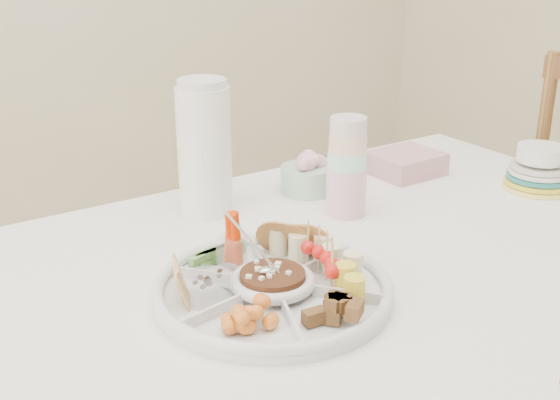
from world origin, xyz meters
TOP-DOWN VIEW (x-y plane):
  - party_tray at (-0.16, -0.03)m, footprint 0.44×0.44m
  - bean_dip at (-0.16, -0.03)m, footprint 0.12×0.12m
  - tortillas at (-0.06, 0.05)m, footprint 0.12×0.12m
  - carrot_cucumber at (-0.19, 0.10)m, footprint 0.12×0.12m
  - pita_raisins at (-0.28, 0.01)m, footprint 0.14×0.14m
  - cherries at (-0.26, -0.12)m, footprint 0.12×0.12m
  - granola_chunks at (-0.14, -0.16)m, footprint 0.11×0.11m
  - banana_tomato at (-0.04, -0.07)m, footprint 0.13×0.13m
  - cup_stack at (0.16, 0.18)m, footprint 0.09×0.09m
  - thermos at (-0.08, 0.35)m, footprint 0.13×0.13m
  - flower_bowl at (0.17, 0.33)m, footprint 0.14×0.14m
  - napkin_stack at (0.44, 0.31)m, footprint 0.16×0.14m
  - plate_stack at (0.62, 0.06)m, footprint 0.17×0.17m

SIDE VIEW (x-z plane):
  - party_tray at x=-0.16m, z-range 0.76..0.80m
  - napkin_stack at x=0.44m, z-range 0.76..0.81m
  - bean_dip at x=-0.16m, z-range 0.77..0.81m
  - cherries at x=-0.26m, z-range 0.77..0.81m
  - granola_chunks at x=-0.14m, z-range 0.77..0.81m
  - tortillas at x=-0.06m, z-range 0.77..0.83m
  - pita_raisins at x=-0.28m, z-range 0.77..0.83m
  - flower_bowl at x=0.17m, z-range 0.76..0.85m
  - plate_stack at x=0.62m, z-range 0.76..0.85m
  - banana_tomato at x=-0.04m, z-range 0.77..0.86m
  - carrot_cucumber at x=-0.19m, z-range 0.77..0.87m
  - cup_stack at x=0.16m, z-range 0.76..0.99m
  - thermos at x=-0.08m, z-range 0.76..1.04m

